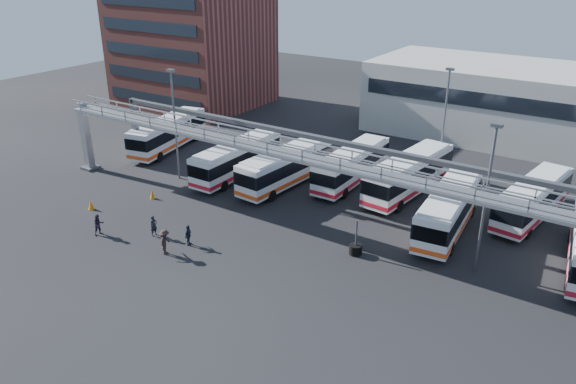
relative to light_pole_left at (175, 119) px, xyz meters
The scene contains 21 objects.
ground 18.78m from the light_pole_left, 26.57° to the right, with size 140.00×140.00×0.00m, color black.
gantry 16.14m from the light_pole_left, ahead, with size 51.40×5.15×7.10m.
apartment_building 28.52m from the light_pole_left, 129.29° to the left, with size 18.00×15.00×16.00m, color brown.
warehouse 41.07m from the light_pole_left, 46.97° to the left, with size 42.00×14.00×8.00m, color #9E9E99.
light_pole_left is the anchor object (origin of this frame).
light_pole_mid 28.02m from the light_pole_left, ahead, with size 0.70×0.35×10.21m.
light_pole_back 24.41m from the light_pole_left, 34.99° to the left, with size 0.70×0.35×10.21m.
bus_0 9.43m from the light_pole_left, 140.77° to the left, with size 4.74×11.48×3.40m.
bus_2 6.71m from the light_pole_left, 38.78° to the left, with size 2.60×10.92×3.31m.
bus_3 10.91m from the light_pole_left, 24.40° to the left, with size 3.46×11.36×3.40m.
bus_4 16.50m from the light_pole_left, 29.67° to the left, with size 2.58×10.78×3.27m.
bus_5 21.35m from the light_pole_left, 23.69° to the left, with size 3.84×11.77×3.51m.
bus_6 25.02m from the light_pole_left, ahead, with size 3.58×11.32×3.38m.
bus_7 30.95m from the light_pole_left, 17.54° to the left, with size 3.94×10.93×3.25m.
pedestrian_a 12.42m from the light_pole_left, 55.56° to the right, with size 0.59×0.39×1.63m, color black.
pedestrian_b 12.92m from the light_pole_left, 75.90° to the right, with size 0.81×0.63×1.67m, color #292330.
pedestrian_c 15.01m from the light_pole_left, 50.02° to the right, with size 1.21×0.69×1.87m, color #302120.
pedestrian_d 14.09m from the light_pole_left, 43.30° to the right, with size 0.93×0.39×1.58m, color #191F2E.
cone_left 10.58m from the light_pole_left, 98.08° to the right, with size 0.49×0.49×0.78m, color orange.
cone_right 7.23m from the light_pole_left, 74.40° to the right, with size 0.46×0.46×0.74m, color orange.
tire_stack 21.27m from the light_pole_left, ahead, with size 0.92×0.92×2.64m.
Camera 1 is at (19.52, -26.91, 19.91)m, focal length 35.00 mm.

